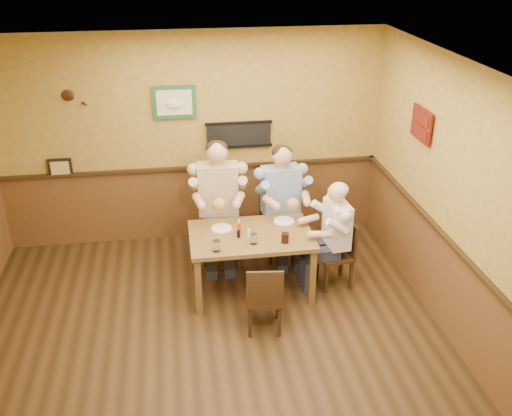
{
  "coord_description": "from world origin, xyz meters",
  "views": [
    {
      "loc": [
        -0.24,
        -4.62,
        3.87
      ],
      "look_at": [
        0.61,
        0.98,
        1.1
      ],
      "focal_mm": 40.0,
      "sensor_mm": 36.0,
      "label": 1
    }
  ],
  "objects_px": {
    "diner_white_elder": "(336,240)",
    "diner_blue_polo": "(280,208)",
    "water_glass_mid": "(254,239)",
    "chair_right_end": "(335,254)",
    "chair_back_left": "(219,224)",
    "water_glass_left": "(217,246)",
    "cola_tumbler": "(285,238)",
    "hot_sauce_bottle": "(239,228)",
    "chair_back_right": "(280,223)",
    "chair_near_side": "(264,296)",
    "pepper_shaker": "(239,234)",
    "diner_tan_shirt": "(219,209)",
    "dining_table": "(251,241)",
    "salt_shaker": "(249,233)"
  },
  "relations": [
    {
      "from": "salt_shaker",
      "to": "water_glass_mid",
      "type": "bearing_deg",
      "value": -80.26
    },
    {
      "from": "cola_tumbler",
      "to": "diner_blue_polo",
      "type": "bearing_deg",
      "value": 82.04
    },
    {
      "from": "cola_tumbler",
      "to": "salt_shaker",
      "type": "bearing_deg",
      "value": 152.28
    },
    {
      "from": "hot_sauce_bottle",
      "to": "salt_shaker",
      "type": "xyz_separation_m",
      "value": [
        0.1,
        -0.07,
        -0.04
      ]
    },
    {
      "from": "chair_right_end",
      "to": "chair_near_side",
      "type": "bearing_deg",
      "value": -59.15
    },
    {
      "from": "dining_table",
      "to": "chair_back_right",
      "type": "distance_m",
      "value": 0.89
    },
    {
      "from": "diner_tan_shirt",
      "to": "diner_white_elder",
      "type": "xyz_separation_m",
      "value": [
        1.3,
        -0.79,
        -0.13
      ]
    },
    {
      "from": "water_glass_left",
      "to": "salt_shaker",
      "type": "bearing_deg",
      "value": 35.34
    },
    {
      "from": "chair_right_end",
      "to": "hot_sauce_bottle",
      "type": "bearing_deg",
      "value": -98.1
    },
    {
      "from": "dining_table",
      "to": "salt_shaker",
      "type": "height_order",
      "value": "salt_shaker"
    },
    {
      "from": "cola_tumbler",
      "to": "chair_back_left",
      "type": "bearing_deg",
      "value": 122.73
    },
    {
      "from": "water_glass_left",
      "to": "water_glass_mid",
      "type": "relative_size",
      "value": 1.06
    },
    {
      "from": "dining_table",
      "to": "chair_near_side",
      "type": "bearing_deg",
      "value": -87.64
    },
    {
      "from": "chair_right_end",
      "to": "cola_tumbler",
      "type": "xyz_separation_m",
      "value": [
        -0.65,
        -0.22,
        0.39
      ]
    },
    {
      "from": "chair_back_left",
      "to": "water_glass_left",
      "type": "xyz_separation_m",
      "value": [
        -0.12,
        -1.08,
        0.3
      ]
    },
    {
      "from": "chair_near_side",
      "to": "water_glass_mid",
      "type": "bearing_deg",
      "value": -79.48
    },
    {
      "from": "cola_tumbler",
      "to": "hot_sauce_bottle",
      "type": "bearing_deg",
      "value": 150.92
    },
    {
      "from": "diner_blue_polo",
      "to": "water_glass_left",
      "type": "distance_m",
      "value": 1.39
    },
    {
      "from": "diner_tan_shirt",
      "to": "water_glass_mid",
      "type": "distance_m",
      "value": 1.03
    },
    {
      "from": "diner_tan_shirt",
      "to": "cola_tumbler",
      "type": "xyz_separation_m",
      "value": [
        0.65,
        -1.0,
        0.08
      ]
    },
    {
      "from": "water_glass_left",
      "to": "water_glass_mid",
      "type": "distance_m",
      "value": 0.43
    },
    {
      "from": "diner_white_elder",
      "to": "chair_near_side",
      "type": "bearing_deg",
      "value": -59.15
    },
    {
      "from": "dining_table",
      "to": "chair_right_end",
      "type": "distance_m",
      "value": 1.03
    },
    {
      "from": "chair_back_left",
      "to": "chair_near_side",
      "type": "bearing_deg",
      "value": -73.47
    },
    {
      "from": "chair_back_right",
      "to": "chair_right_end",
      "type": "distance_m",
      "value": 0.92
    },
    {
      "from": "water_glass_left",
      "to": "diner_blue_polo",
      "type": "bearing_deg",
      "value": 49.42
    },
    {
      "from": "water_glass_mid",
      "to": "chair_right_end",
      "type": "bearing_deg",
      "value": 10.89
    },
    {
      "from": "water_glass_left",
      "to": "water_glass_mid",
      "type": "xyz_separation_m",
      "value": [
        0.42,
        0.1,
        -0.0
      ]
    },
    {
      "from": "pepper_shaker",
      "to": "chair_right_end",
      "type": "bearing_deg",
      "value": 1.39
    },
    {
      "from": "diner_blue_polo",
      "to": "water_glass_left",
      "type": "xyz_separation_m",
      "value": [
        -0.9,
        -1.05,
        0.13
      ]
    },
    {
      "from": "diner_white_elder",
      "to": "hot_sauce_bottle",
      "type": "xyz_separation_m",
      "value": [
        -1.13,
        0.05,
        0.23
      ]
    },
    {
      "from": "chair_near_side",
      "to": "cola_tumbler",
      "type": "bearing_deg",
      "value": -115.42
    },
    {
      "from": "water_glass_mid",
      "to": "cola_tumbler",
      "type": "xyz_separation_m",
      "value": [
        0.35,
        -0.02,
        -0.0
      ]
    },
    {
      "from": "diner_tan_shirt",
      "to": "pepper_shaker",
      "type": "relative_size",
      "value": 16.09
    },
    {
      "from": "diner_blue_polo",
      "to": "pepper_shaker",
      "type": "bearing_deg",
      "value": -135.61
    },
    {
      "from": "diner_white_elder",
      "to": "diner_blue_polo",
      "type": "bearing_deg",
      "value": -151.47
    },
    {
      "from": "chair_near_side",
      "to": "pepper_shaker",
      "type": "relative_size",
      "value": 9.04
    },
    {
      "from": "dining_table",
      "to": "hot_sauce_bottle",
      "type": "xyz_separation_m",
      "value": [
        -0.13,
        0.02,
        0.17
      ]
    },
    {
      "from": "chair_back_right",
      "to": "water_glass_left",
      "type": "height_order",
      "value": "chair_back_right"
    },
    {
      "from": "chair_near_side",
      "to": "water_glass_left",
      "type": "height_order",
      "value": "water_glass_left"
    },
    {
      "from": "dining_table",
      "to": "water_glass_mid",
      "type": "height_order",
      "value": "water_glass_mid"
    },
    {
      "from": "cola_tumbler",
      "to": "salt_shaker",
      "type": "relative_size",
      "value": 1.25
    },
    {
      "from": "cola_tumbler",
      "to": "salt_shaker",
      "type": "distance_m",
      "value": 0.43
    },
    {
      "from": "chair_back_left",
      "to": "water_glass_left",
      "type": "relative_size",
      "value": 8.05
    },
    {
      "from": "diner_tan_shirt",
      "to": "diner_blue_polo",
      "type": "bearing_deg",
      "value": 2.31
    },
    {
      "from": "chair_back_left",
      "to": "dining_table",
      "type": "bearing_deg",
      "value": -64.27
    },
    {
      "from": "chair_back_left",
      "to": "diner_blue_polo",
      "type": "xyz_separation_m",
      "value": [
        0.78,
        -0.02,
        0.18
      ]
    },
    {
      "from": "water_glass_mid",
      "to": "water_glass_left",
      "type": "bearing_deg",
      "value": -166.6
    },
    {
      "from": "diner_white_elder",
      "to": "water_glass_left",
      "type": "bearing_deg",
      "value": -83.99
    },
    {
      "from": "chair_right_end",
      "to": "pepper_shaker",
      "type": "distance_m",
      "value": 1.21
    }
  ]
}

